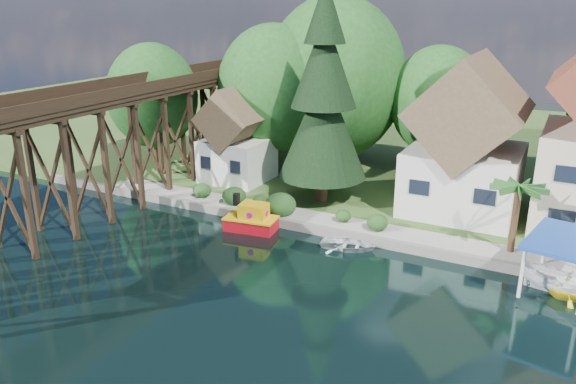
% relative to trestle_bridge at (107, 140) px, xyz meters
% --- Properties ---
extents(ground, '(140.00, 140.00, 0.00)m').
position_rel_trestle_bridge_xyz_m(ground, '(16.00, -5.17, -5.35)').
color(ground, black).
rests_on(ground, ground).
extents(bank, '(140.00, 52.00, 0.50)m').
position_rel_trestle_bridge_xyz_m(bank, '(16.00, 28.83, -5.10)').
color(bank, '#345120').
rests_on(bank, ground).
extents(seawall, '(60.00, 0.40, 0.62)m').
position_rel_trestle_bridge_xyz_m(seawall, '(20.00, 2.83, -5.04)').
color(seawall, slate).
rests_on(seawall, ground).
extents(promenade, '(50.00, 2.60, 0.06)m').
position_rel_trestle_bridge_xyz_m(promenade, '(22.00, 4.13, -4.82)').
color(promenade, gray).
rests_on(promenade, bank).
extents(trestle_bridge, '(4.12, 44.18, 9.30)m').
position_rel_trestle_bridge_xyz_m(trestle_bridge, '(0.00, 0.00, 0.00)').
color(trestle_bridge, black).
rests_on(trestle_bridge, ground).
extents(house_left, '(7.64, 8.64, 11.02)m').
position_rel_trestle_bridge_xyz_m(house_left, '(23.00, 10.83, -0.21)').
color(house_left, silver).
rests_on(house_left, bank).
extents(shed, '(5.09, 5.40, 7.85)m').
position_rel_trestle_bridge_xyz_m(shed, '(5.00, 9.33, -1.52)').
color(shed, silver).
rests_on(shed, bank).
extents(bg_trees, '(49.90, 13.30, 10.57)m').
position_rel_trestle_bridge_xyz_m(bg_trees, '(17.00, 16.08, 1.94)').
color(bg_trees, '#382314').
rests_on(bg_trees, bank).
extents(shrubs, '(15.76, 2.47, 1.70)m').
position_rel_trestle_bridge_xyz_m(shrubs, '(11.40, 4.09, -4.12)').
color(shrubs, '#1A4117').
rests_on(shrubs, bank).
extents(conifer, '(6.45, 6.45, 15.87)m').
position_rel_trestle_bridge_xyz_m(conifer, '(13.38, 7.79, 2.79)').
color(conifer, '#382314').
rests_on(conifer, bank).
extents(palm_tree, '(3.34, 3.34, 4.50)m').
position_rel_trestle_bridge_xyz_m(palm_tree, '(27.19, 4.63, -0.92)').
color(palm_tree, '#382314').
rests_on(palm_tree, bank).
extents(tugboat, '(3.73, 2.38, 2.54)m').
position_rel_trestle_bridge_xyz_m(tugboat, '(11.05, 1.44, -4.59)').
color(tugboat, red).
rests_on(tugboat, ground).
extents(boat_white_a, '(3.98, 3.21, 0.73)m').
position_rel_trestle_bridge_xyz_m(boat_white_a, '(17.98, 1.66, -4.98)').
color(boat_white_a, silver).
rests_on(boat_white_a, ground).
extents(boat_canopy, '(4.29, 5.55, 3.22)m').
position_rel_trestle_bridge_xyz_m(boat_canopy, '(30.00, 1.37, -3.97)').
color(boat_canopy, white).
rests_on(boat_canopy, ground).
extents(boat_yellow, '(2.57, 2.27, 1.27)m').
position_rel_trestle_bridge_xyz_m(boat_yellow, '(30.46, 1.06, -4.72)').
color(boat_yellow, yellow).
rests_on(boat_yellow, ground).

